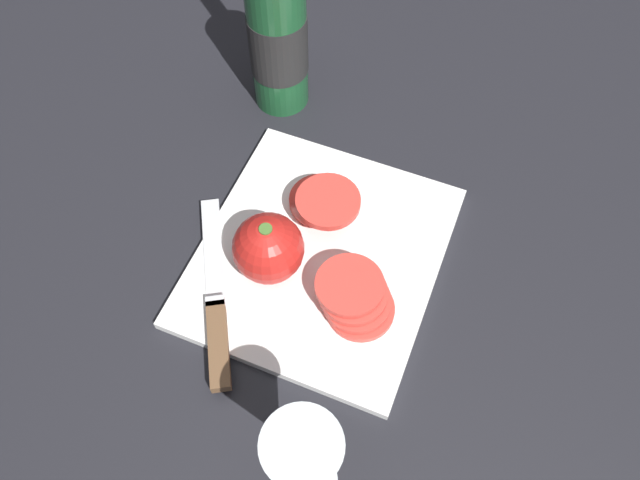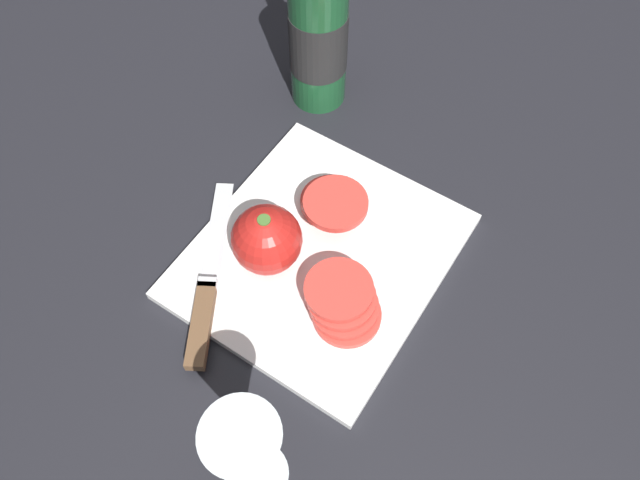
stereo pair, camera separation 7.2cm
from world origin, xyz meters
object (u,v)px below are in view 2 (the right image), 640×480
whole_tomato (267,239)px  tomato_slice_stack_near (343,302)px  wine_bottle (318,29)px  wine_glass (246,450)px  knife (205,305)px  tomato_slice_stack_far (333,202)px

whole_tomato → tomato_slice_stack_near: size_ratio=0.87×
wine_bottle → wine_glass: (0.47, 0.23, -0.01)m
wine_glass → knife: wine_glass is taller
wine_bottle → wine_glass: 0.52m
tomato_slice_stack_near → tomato_slice_stack_far: (-0.11, -0.08, 0.00)m
wine_glass → whole_tomato: wine_glass is taller
wine_bottle → tomato_slice_stack_far: bearing=38.1°
whole_tomato → tomato_slice_stack_far: 0.10m
wine_bottle → wine_glass: bearing=26.4°
wine_glass → tomato_slice_stack_far: bearing=-161.5°
knife → wine_glass: bearing=-156.6°
tomato_slice_stack_near → wine_bottle: bearing=-142.3°
wine_bottle → whole_tomato: size_ratio=4.03×
wine_bottle → knife: bearing=12.6°
whole_tomato → knife: (0.09, -0.02, -0.04)m
wine_bottle → tomato_slice_stack_near: size_ratio=3.51×
wine_glass → knife: (-0.11, -0.15, -0.09)m
whole_tomato → knife: 0.10m
wine_glass → tomato_slice_stack_far: wine_glass is taller
tomato_slice_stack_near → tomato_slice_stack_far: bearing=-142.9°
whole_tomato → knife: bearing=-13.7°
knife → tomato_slice_stack_far: tomato_slice_stack_far is taller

